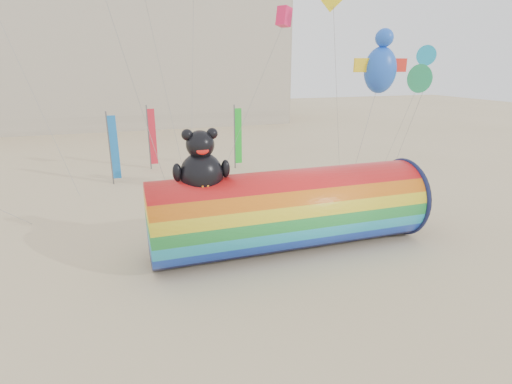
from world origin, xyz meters
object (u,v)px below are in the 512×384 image
object	(u,v)px
kite_handler	(334,196)
fabric_bundle	(346,217)
hotel_building	(62,48)
windsock_assembly	(289,208)

from	to	relation	value
kite_handler	fabric_bundle	size ratio (longest dim) A/B	0.68
hotel_building	windsock_assembly	distance (m)	48.59
kite_handler	fabric_bundle	world-z (taller)	kite_handler
kite_handler	hotel_building	bearing A→B (deg)	-63.03
windsock_assembly	fabric_bundle	world-z (taller)	windsock_assembly
windsock_assembly	fabric_bundle	xyz separation A→B (m)	(4.34, 2.15, -1.78)
fabric_bundle	kite_handler	bearing A→B (deg)	86.69
hotel_building	fabric_bundle	xyz separation A→B (m)	(18.00, -43.73, -10.14)
windsock_assembly	kite_handler	world-z (taller)	windsock_assembly
windsock_assembly	fabric_bundle	size ratio (longest dim) A/B	4.88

